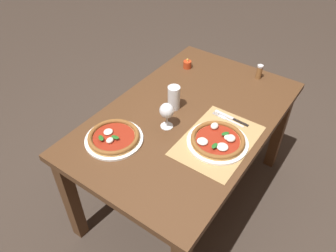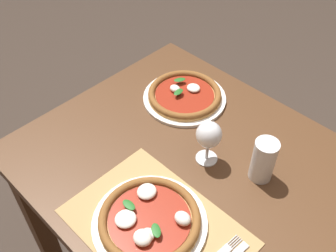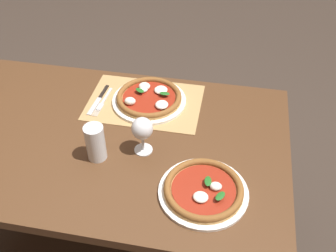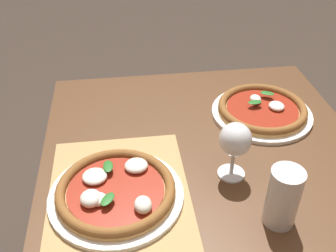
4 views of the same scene
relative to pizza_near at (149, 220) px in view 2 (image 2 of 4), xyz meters
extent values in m
cube|color=#4C301C|center=(0.11, 0.25, -0.04)|extent=(1.41, 0.89, 0.04)
cube|color=#4C301C|center=(-0.54, -0.14, -0.41)|extent=(0.07, 0.07, 0.70)
cube|color=#4C301C|center=(-0.54, 0.63, -0.41)|extent=(0.07, 0.07, 0.70)
cube|color=#A88451|center=(0.02, 0.01, -0.02)|extent=(0.49, 0.34, 0.00)
cylinder|color=white|center=(0.00, 0.00, -0.01)|extent=(0.32, 0.32, 0.01)
cylinder|color=tan|center=(0.00, 0.00, 0.00)|extent=(0.28, 0.28, 0.01)
torus|color=brown|center=(0.00, 0.00, 0.01)|extent=(0.28, 0.28, 0.02)
cylinder|color=maroon|center=(0.00, 0.00, 0.00)|extent=(0.23, 0.23, 0.00)
ellipsoid|color=silver|center=(0.07, 0.06, 0.02)|extent=(0.05, 0.04, 0.03)
ellipsoid|color=silver|center=(-0.07, 0.05, 0.01)|extent=(0.05, 0.06, 0.02)
ellipsoid|color=silver|center=(0.03, -0.04, 0.01)|extent=(0.04, 0.04, 0.02)
ellipsoid|color=silver|center=(0.03, -0.06, 0.02)|extent=(0.05, 0.05, 0.03)
ellipsoid|color=silver|center=(-0.04, -0.05, 0.01)|extent=(0.06, 0.06, 0.02)
ellipsoid|color=#1E5B1E|center=(0.04, -0.02, 0.02)|extent=(0.05, 0.04, 0.00)
ellipsoid|color=#1E5B1E|center=(-0.07, -0.02, 0.02)|extent=(0.04, 0.02, 0.00)
cylinder|color=white|center=(-0.29, 0.46, -0.02)|extent=(0.31, 0.31, 0.01)
cylinder|color=tan|center=(-0.29, 0.46, -0.01)|extent=(0.27, 0.27, 0.01)
torus|color=brown|center=(-0.29, 0.46, 0.00)|extent=(0.27, 0.27, 0.02)
cylinder|color=maroon|center=(-0.29, 0.46, 0.00)|extent=(0.22, 0.22, 0.00)
ellipsoid|color=silver|center=(-0.33, 0.45, 0.01)|extent=(0.04, 0.03, 0.02)
ellipsoid|color=silver|center=(-0.29, 0.50, 0.01)|extent=(0.05, 0.05, 0.02)
ellipsoid|color=#1E5B1E|center=(-0.30, 0.43, 0.02)|extent=(0.03, 0.05, 0.00)
ellipsoid|color=#1E5B1E|center=(-0.35, 0.49, 0.02)|extent=(0.04, 0.05, 0.00)
cylinder|color=silver|center=(-0.04, 0.29, -0.02)|extent=(0.07, 0.07, 0.00)
cylinder|color=silver|center=(-0.04, 0.29, 0.01)|extent=(0.01, 0.01, 0.06)
ellipsoid|color=silver|center=(-0.04, 0.29, 0.09)|extent=(0.08, 0.08, 0.08)
ellipsoid|color=#C17019|center=(-0.04, 0.29, 0.08)|extent=(0.07, 0.07, 0.05)
cylinder|color=silver|center=(0.12, 0.36, 0.05)|extent=(0.07, 0.07, 0.15)
cylinder|color=black|center=(0.12, 0.36, 0.04)|extent=(0.07, 0.07, 0.12)
cylinder|color=silver|center=(0.12, 0.36, 0.10)|extent=(0.07, 0.07, 0.02)
cube|color=#B7B7BC|center=(0.20, 0.08, -0.02)|extent=(0.02, 0.05, 0.00)
cylinder|color=#B7B7BC|center=(0.21, 0.12, -0.02)|extent=(0.01, 0.04, 0.00)
cylinder|color=#B7B7BC|center=(0.20, 0.12, -0.02)|extent=(0.01, 0.04, 0.00)
cylinder|color=#B7B7BC|center=(0.20, 0.12, -0.02)|extent=(0.01, 0.04, 0.00)
cylinder|color=#B7B7BC|center=(0.19, 0.12, -0.02)|extent=(0.01, 0.04, 0.00)
camera|label=1|loc=(-1.14, -0.49, 1.18)|focal=35.00mm
camera|label=2|loc=(0.44, -0.38, 0.94)|focal=42.00mm
camera|label=3|loc=(-0.33, 1.31, 1.04)|focal=42.00mm
camera|label=4|loc=(0.67, 0.03, 0.67)|focal=42.00mm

